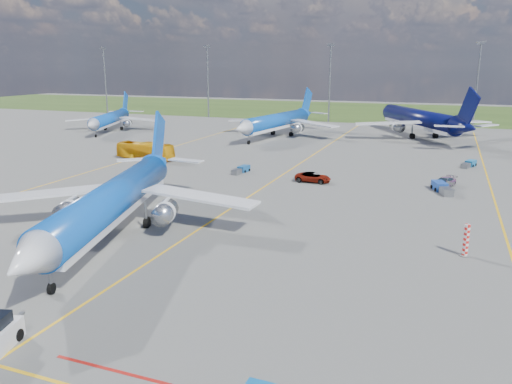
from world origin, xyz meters
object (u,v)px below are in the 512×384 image
(main_airliner, at_px, (116,235))
(service_car_b, at_px, (313,177))
(bg_jet_nw, at_px, (111,131))
(baggage_tug_w, at_px, (442,188))
(bg_jet_n, at_px, (418,137))
(warning_post, at_px, (466,240))
(baggage_tug_c, at_px, (241,170))
(bg_jet_nnw, at_px, (277,137))
(baggage_tug_e, at_px, (469,164))
(service_car_a, at_px, (151,170))
(service_car_c, at_px, (444,182))
(apron_bus, at_px, (145,151))

(main_airliner, distance_m, service_car_b, 32.69)
(bg_jet_nw, distance_m, baggage_tug_w, 89.60)
(bg_jet_n, distance_m, main_airliner, 88.89)
(bg_jet_nw, bearing_deg, warning_post, -55.48)
(baggage_tug_w, bearing_deg, main_airliner, -154.92)
(warning_post, relative_size, baggage_tug_c, 0.68)
(bg_jet_nnw, height_order, baggage_tug_e, bg_jet_nnw)
(warning_post, xyz_separation_m, service_car_a, (-45.59, 19.66, -0.83))
(service_car_b, relative_size, baggage_tug_w, 0.97)
(bg_jet_n, bearing_deg, baggage_tug_c, 35.97)
(bg_jet_n, xyz_separation_m, baggage_tug_c, (-23.83, -53.12, 0.45))
(bg_jet_nw, height_order, bg_jet_nnw, bg_jet_nnw)
(main_airliner, xyz_separation_m, baggage_tug_w, (30.73, 30.67, 0.55))
(main_airliner, bearing_deg, service_car_a, 99.23)
(service_car_c, distance_m, baggage_tug_c, 30.60)
(bg_jet_n, bearing_deg, bg_jet_nw, -16.43)
(bg_jet_n, height_order, service_car_b, bg_jet_n)
(warning_post, height_order, baggage_tug_w, warning_post)
(apron_bus, height_order, service_car_c, apron_bus)
(warning_post, distance_m, baggage_tug_w, 24.30)
(bg_jet_nw, bearing_deg, apron_bus, -64.70)
(bg_jet_n, distance_m, service_car_a, 69.78)
(bg_jet_nw, height_order, service_car_a, bg_jet_nw)
(bg_jet_nw, xyz_separation_m, baggage_tug_w, (81.66, -36.89, 0.55))
(main_airliner, bearing_deg, baggage_tug_w, 28.76)
(service_car_b, xyz_separation_m, baggage_tug_w, (17.88, 0.62, -0.18))
(apron_bus, xyz_separation_m, service_car_b, (33.12, -6.64, -0.85))
(baggage_tug_w, height_order, baggage_tug_c, baggage_tug_w)
(bg_jet_nnw, height_order, main_airliner, main_airliner)
(bg_jet_nnw, bearing_deg, apron_bus, -101.30)
(main_airliner, distance_m, baggage_tug_w, 43.42)
(apron_bus, relative_size, baggage_tug_e, 2.49)
(main_airliner, bearing_deg, baggage_tug_c, 73.06)
(baggage_tug_c, bearing_deg, baggage_tug_w, 4.16)
(service_car_a, height_order, service_car_b, service_car_b)
(bg_jet_nw, distance_m, bg_jet_n, 77.31)
(service_car_a, relative_size, service_car_b, 0.75)
(warning_post, distance_m, bg_jet_n, 79.52)
(bg_jet_nnw, height_order, service_car_a, bg_jet_nnw)
(bg_jet_nw, height_order, baggage_tug_w, bg_jet_nw)
(bg_jet_nnw, bearing_deg, bg_jet_nw, -164.34)
(bg_jet_nw, relative_size, service_car_c, 7.67)
(bg_jet_nw, bearing_deg, service_car_a, -66.58)
(service_car_c, bearing_deg, bg_jet_n, 125.55)
(bg_jet_nnw, xyz_separation_m, main_airliner, (7.23, -73.13, 0.00))
(baggage_tug_e, bearing_deg, bg_jet_nnw, 172.08)
(baggage_tug_c, bearing_deg, bg_jet_nw, 153.05)
(service_car_a, xyz_separation_m, service_car_c, (43.41, 7.96, -0.01))
(main_airliner, relative_size, apron_bus, 3.59)
(warning_post, relative_size, service_car_c, 0.66)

